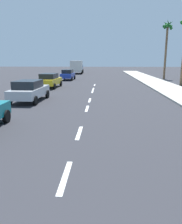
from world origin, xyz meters
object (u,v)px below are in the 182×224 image
Objects in this scene: parked_car_silver at (29,90)px; parked_car_yellow at (49,80)px; parked_car_blue at (68,74)px; delivery_truck at (77,67)px; palm_tree_distant at (167,33)px.

parked_car_silver is 8.30m from parked_car_yellow.
parked_car_blue is (0.17, 17.81, -0.00)m from parked_car_silver.
delivery_truck is (0.17, 25.22, 0.66)m from parked_car_yellow.
palm_tree_distant reaches higher than parked_car_yellow.
parked_car_blue is 15.72m from delivery_truck.
parked_car_yellow and parked_car_blue have the same top height.
parked_car_yellow is at bearing 94.96° from parked_car_silver.
parked_car_blue is (0.58, 9.52, -0.00)m from parked_car_yellow.
palm_tree_distant reaches higher than parked_car_silver.
parked_car_silver and parked_car_blue have the same top height.
parked_car_yellow is 1.10× the size of parked_car_blue.
palm_tree_distant reaches higher than delivery_truck.
parked_car_blue is at bearing -90.41° from delivery_truck.
delivery_truck is (-0.41, 15.70, 0.67)m from parked_car_blue.
parked_car_silver is 17.81m from parked_car_blue.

